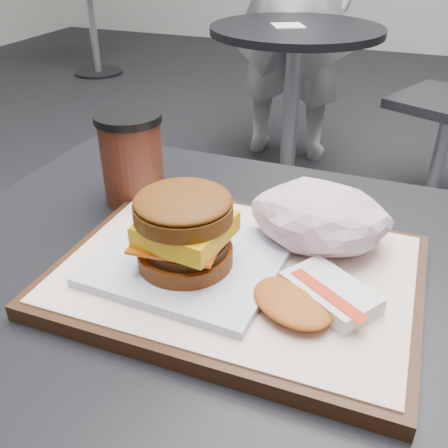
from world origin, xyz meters
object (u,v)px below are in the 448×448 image
customer_table (244,388)px  neighbor_table (293,76)px  serving_tray (238,274)px  crumpled_wrapper (320,217)px  hash_brown (313,297)px  breakfast_sandwich (186,237)px  coffee_cup (132,157)px

customer_table → neighbor_table: bearing=102.0°
serving_tray → crumpled_wrapper: size_ratio=2.48×
hash_brown → crumpled_wrapper: bearing=99.3°
serving_tray → breakfast_sandwich: breakfast_sandwich is taller
hash_brown → neighbor_table: hash_brown is taller
customer_table → neighbor_table: 1.69m
serving_tray → neighbor_table: size_ratio=0.51×
customer_table → neighbor_table: (-0.35, 1.65, -0.03)m
crumpled_wrapper → coffee_cup: 0.27m
serving_tray → breakfast_sandwich: size_ratio=1.92×
neighbor_table → serving_tray: bearing=-78.4°
serving_tray → coffee_cup: (-0.20, 0.13, 0.05)m
breakfast_sandwich → crumpled_wrapper: 0.16m
breakfast_sandwich → neighbor_table: breakfast_sandwich is taller
serving_tray → coffee_cup: size_ratio=3.03×
hash_brown → coffee_cup: coffee_cup is taller
serving_tray → neighbor_table: serving_tray is taller
breakfast_sandwich → neighbor_table: (-0.29, 1.69, -0.28)m
breakfast_sandwich → coffee_cup: 0.21m
customer_table → serving_tray: (-0.01, -0.02, 0.20)m
coffee_cup → crumpled_wrapper: bearing=-10.3°
breakfast_sandwich → crumpled_wrapper: breakfast_sandwich is taller
customer_table → breakfast_sandwich: (-0.06, -0.04, 0.24)m
serving_tray → coffee_cup: 0.24m
breakfast_sandwich → coffee_cup: bearing=135.1°
coffee_cup → customer_table: bearing=-28.5°
breakfast_sandwich → coffee_cup: size_ratio=1.58×
neighbor_table → customer_table: bearing=-78.0°
crumpled_wrapper → neighbor_table: 1.66m
crumpled_wrapper → coffee_cup: coffee_cup is taller
crumpled_wrapper → coffee_cup: (-0.27, 0.05, 0.01)m
crumpled_wrapper → neighbor_table: size_ratio=0.20×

